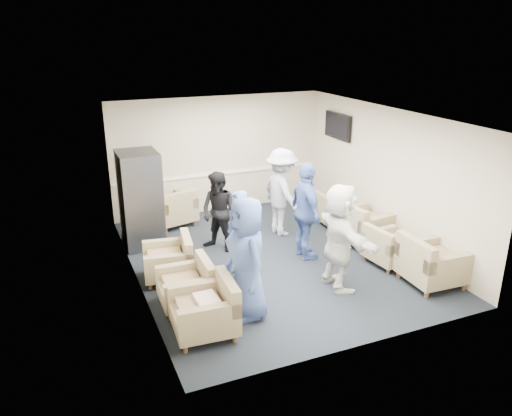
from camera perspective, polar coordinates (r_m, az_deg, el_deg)
name	(u,v)px	position (r m, az deg, el deg)	size (l,w,h in m)	color
floor	(272,258)	(9.52, 1.79, -5.77)	(6.00, 6.00, 0.00)	black
ceiling	(273,116)	(8.71, 1.98, 10.49)	(6.00, 6.00, 0.00)	white
back_wall	(219,155)	(11.71, -4.28, 6.11)	(5.00, 0.02, 2.70)	beige
front_wall	(370,256)	(6.60, 12.85, -5.38)	(5.00, 0.02, 2.70)	beige
left_wall	(133,209)	(8.34, -13.92, -0.09)	(0.02, 6.00, 2.70)	beige
right_wall	(386,176)	(10.28, 14.68, 3.57)	(0.02, 6.00, 2.70)	beige
chair_rail	(220,173)	(11.81, -4.19, 3.96)	(4.98, 0.04, 0.06)	white
tv	(338,126)	(11.53, 9.32, 9.22)	(0.10, 1.00, 0.58)	black
armchair_left_near	(208,311)	(7.22, -5.53, -11.67)	(0.92, 0.92, 0.69)	#90805D
armchair_left_mid	(189,287)	(7.94, -7.66, -8.91)	(0.82, 0.82, 0.63)	#90805D
armchair_left_far	(171,261)	(8.79, -9.68, -6.00)	(0.93, 0.93, 0.65)	#90805D
armchair_right_near	(429,264)	(8.94, 19.19, -6.11)	(0.96, 0.96, 0.74)	#90805D
armchair_right_midnear	(388,248)	(9.50, 14.89, -4.46)	(0.86, 0.86, 0.63)	#90805D
armchair_right_midfar	(361,226)	(10.25, 11.89, -2.06)	(1.06, 1.06, 0.74)	#90805D
armchair_right_far	(332,211)	(11.22, 8.68, -0.29)	(0.76, 0.76, 0.60)	#90805D
armchair_corner	(173,210)	(11.12, -9.45, -0.23)	(1.07, 1.07, 0.70)	#90805D
vending_machine	(141,199)	(10.06, -13.03, 1.00)	(0.77, 0.90, 1.90)	#515259
backpack	(193,275)	(8.48, -7.26, -7.55)	(0.26, 0.19, 0.45)	black
pillow	(207,301)	(7.13, -5.67, -10.51)	(0.40, 0.30, 0.11)	white
person_front_left	(247,258)	(7.34, -1.06, -5.78)	(0.92, 0.60, 1.87)	#445DA4
person_mid_left	(238,235)	(8.54, -2.05, -3.10)	(0.57, 0.38, 1.57)	#445DA4
person_back_left	(219,212)	(9.61, -4.23, -0.48)	(0.77, 0.60, 1.58)	black
person_back_right	(282,192)	(10.34, 2.95, 1.81)	(1.19, 0.68, 1.84)	white
person_mid_right	(306,212)	(9.26, 5.74, -0.42)	(1.08, 0.45, 1.84)	#445DA4
person_front_right	(340,237)	(8.26, 9.54, -3.28)	(1.68, 0.53, 1.81)	silver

